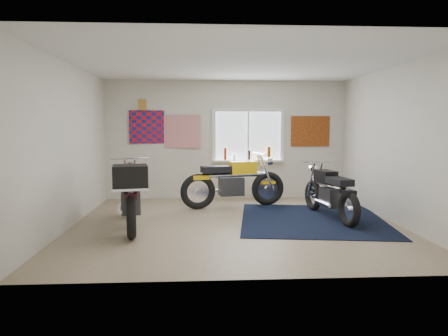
{
  "coord_description": "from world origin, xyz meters",
  "views": [
    {
      "loc": [
        -0.57,
        -6.68,
        1.67
      ],
      "look_at": [
        -0.17,
        0.4,
        0.92
      ],
      "focal_mm": 32.0,
      "sensor_mm": 36.0,
      "label": 1
    }
  ],
  "objects": [
    {
      "name": "navy_rug",
      "position": [
        1.4,
        0.22,
        0.01
      ],
      "size": [
        2.82,
        2.9,
        0.01
      ],
      "primitive_type": "cube",
      "rotation": [
        0.0,
        0.0,
        -0.13
      ],
      "color": "black",
      "rests_on": "ground"
    },
    {
      "name": "triumph_poster",
      "position": [
        1.95,
        2.48,
        1.55
      ],
      "size": [
        0.9,
        0.03,
        0.7
      ],
      "primitive_type": "cube",
      "color": "#A54C14",
      "rests_on": "room_shell"
    },
    {
      "name": "yellow_triumph",
      "position": [
        0.08,
        1.44,
        0.49
      ],
      "size": [
        2.21,
        0.77,
        1.12
      ],
      "rotation": [
        0.0,
        0.0,
        0.22
      ],
      "color": "black",
      "rests_on": "ground"
    },
    {
      "name": "window_assembly",
      "position": [
        0.5,
        2.47,
        1.37
      ],
      "size": [
        1.66,
        0.17,
        1.26
      ],
      "color": "white",
      "rests_on": "room_shell"
    },
    {
      "name": "ground",
      "position": [
        0.0,
        0.0,
        0.0
      ],
      "size": [
        5.5,
        5.5,
        0.0
      ],
      "primitive_type": "plane",
      "color": "#9E896B",
      "rests_on": "ground"
    },
    {
      "name": "flag_display",
      "position": [
        -1.9,
        2.48,
        2.15
      ],
      "size": [
        1.6,
        0.1,
        1.17
      ],
      "color": "red",
      "rests_on": "room_shell"
    },
    {
      "name": "room_shell",
      "position": [
        0.0,
        0.0,
        1.64
      ],
      "size": [
        5.5,
        5.5,
        5.5
      ],
      "color": "white",
      "rests_on": "ground"
    },
    {
      "name": "maroon_tourer",
      "position": [
        -1.72,
        -0.26,
        0.59
      ],
      "size": [
        0.87,
        2.22,
        1.13
      ],
      "rotation": [
        0.0,
        0.0,
        1.75
      ],
      "color": "black",
      "rests_on": "ground"
    },
    {
      "name": "oil_bottles",
      "position": [
        0.57,
        2.4,
        1.03
      ],
      "size": [
        1.08,
        0.09,
        0.3
      ],
      "color": "maroon",
      "rests_on": "window_assembly"
    },
    {
      "name": "black_chrome_bike",
      "position": [
        1.75,
        0.35,
        0.44
      ],
      "size": [
        0.62,
        1.97,
        1.01
      ],
      "rotation": [
        0.0,
        0.0,
        1.74
      ],
      "color": "black",
      "rests_on": "navy_rug"
    }
  ]
}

